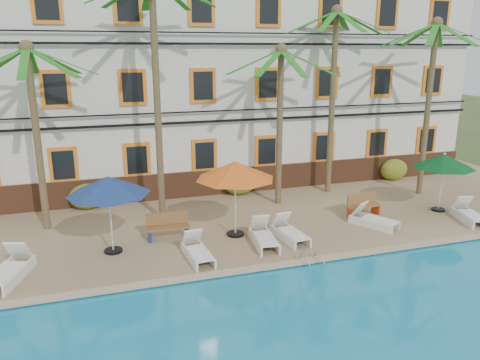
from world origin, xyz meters
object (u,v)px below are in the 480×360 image
object	(u,v)px
lounger_e	(373,219)
pool_ladder	(312,263)
umbrella_red	(235,171)
lounger_c	(263,236)
palm_c	(280,101)
lounger_d	(289,232)
palm_e	(431,83)
bench_right	(363,205)
umbrella_green	(444,161)
bench_left	(168,226)
palm_b	(156,68)
umbrella_blue	(108,186)
palm_d	(334,76)
lounger_a	(9,269)
palm_a	(34,109)
lounger_f	(469,214)
lounger_b	(197,251)

from	to	relation	value
lounger_e	pool_ladder	xyz separation A→B (m)	(-3.64, -2.21, -0.28)
umbrella_red	lounger_c	xyz separation A→B (m)	(0.68, -1.09, -2.12)
palm_c	lounger_d	world-z (taller)	palm_c
lounger_d	palm_e	bearing A→B (deg)	22.04
palm_c	umbrella_red	xyz separation A→B (m)	(-2.86, -2.92, -2.03)
umbrella_red	bench_right	world-z (taller)	umbrella_red
umbrella_green	pool_ladder	size ratio (longest dim) A/B	3.33
lounger_d	bench_left	xyz separation A→B (m)	(-4.07, 1.43, 0.18)
palm_b	palm_c	xyz separation A→B (m)	(5.11, 0.34, -1.42)
bench_left	bench_right	distance (m)	7.88
palm_e	umbrella_red	world-z (taller)	palm_e
palm_c	umbrella_blue	distance (m)	8.10
palm_d	lounger_d	xyz separation A→B (m)	(-4.10, -4.84, -5.10)
palm_b	lounger_c	size ratio (longest dim) A/B	4.64
umbrella_green	lounger_d	world-z (taller)	umbrella_green
umbrella_green	lounger_a	world-z (taller)	umbrella_green
palm_b	palm_e	size ratio (longest dim) A/B	1.17
palm_a	palm_b	world-z (taller)	palm_b
bench_right	pool_ladder	world-z (taller)	bench_right
palm_b	lounger_e	world-z (taller)	palm_b
palm_d	palm_e	world-z (taller)	palm_d
umbrella_red	lounger_a	size ratio (longest dim) A/B	1.30
pool_ladder	lounger_a	bearing A→B (deg)	169.26
palm_a	umbrella_red	size ratio (longest dim) A/B	2.41
palm_c	umbrella_blue	xyz separation A→B (m)	(-7.17, -3.09, -2.16)
palm_a	pool_ladder	size ratio (longest dim) A/B	9.18
lounger_f	palm_a	bearing A→B (deg)	165.12
lounger_e	pool_ladder	world-z (taller)	lounger_e
palm_b	lounger_f	bearing A→B (deg)	-19.20
lounger_a	bench_left	distance (m)	5.23
palm_b	palm_e	bearing A→B (deg)	-1.35
palm_a	lounger_f	world-z (taller)	palm_a
palm_b	lounger_a	size ratio (longest dim) A/B	4.24
palm_e	lounger_e	xyz separation A→B (m)	(-4.46, -3.02, -4.81)
umbrella_red	lounger_e	bearing A→B (deg)	-7.71
pool_ladder	lounger_d	bearing A→B (deg)	88.26
umbrella_blue	bench_right	xyz separation A→B (m)	(9.83, 0.56, -1.82)
palm_b	lounger_d	size ratio (longest dim) A/B	4.80
lounger_b	bench_right	size ratio (longest dim) A/B	1.19
palm_d	umbrella_red	bearing A→B (deg)	-146.16
lounger_d	bench_right	bearing A→B (deg)	19.53
umbrella_blue	lounger_f	xyz separation A→B (m)	(13.49, -1.23, -2.00)
umbrella_green	palm_e	bearing A→B (deg)	69.99
lounger_b	lounger_f	bearing A→B (deg)	0.79
palm_a	umbrella_green	world-z (taller)	palm_a
palm_a	umbrella_blue	xyz separation A→B (m)	(2.25, -2.95, -2.20)
palm_d	palm_e	distance (m)	4.26
palm_c	umbrella_blue	world-z (taller)	palm_c
palm_c	umbrella_blue	bearing A→B (deg)	-156.70
umbrella_red	palm_c	bearing A→B (deg)	45.67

